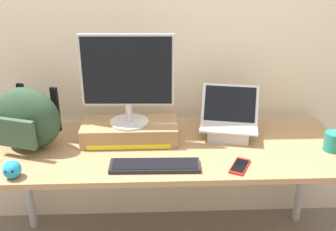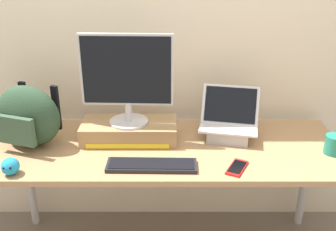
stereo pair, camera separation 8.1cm
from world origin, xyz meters
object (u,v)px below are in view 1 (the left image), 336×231
(coffee_mug, at_px, (333,142))
(desktop_monitor, at_px, (127,78))
(external_keyboard, at_px, (155,166))
(open_laptop, at_px, (229,126))
(cell_phone, at_px, (240,166))
(toner_box_yellow, at_px, (130,132))
(plush_toy, at_px, (12,169))
(messenger_backpack, at_px, (27,119))

(coffee_mug, bearing_deg, desktop_monitor, 171.49)
(external_keyboard, bearing_deg, desktop_monitor, 115.36)
(open_laptop, distance_m, cell_phone, 0.34)
(toner_box_yellow, bearing_deg, desktop_monitor, -92.97)
(open_laptop, xyz_separation_m, plush_toy, (-1.07, -0.39, -0.02))
(desktop_monitor, distance_m, open_laptop, 0.63)
(desktop_monitor, relative_size, plush_toy, 5.74)
(desktop_monitor, relative_size, open_laptop, 1.39)
(desktop_monitor, distance_m, messenger_backpack, 0.56)
(external_keyboard, height_order, messenger_backpack, messenger_backpack)
(desktop_monitor, bearing_deg, external_keyboard, -63.68)
(external_keyboard, bearing_deg, coffee_mug, 9.68)
(toner_box_yellow, relative_size, messenger_backpack, 1.25)
(messenger_backpack, bearing_deg, open_laptop, 23.08)
(plush_toy, bearing_deg, messenger_backpack, 89.51)
(coffee_mug, relative_size, cell_phone, 0.79)
(cell_phone, distance_m, plush_toy, 1.07)
(cell_phone, bearing_deg, plush_toy, -150.43)
(toner_box_yellow, xyz_separation_m, open_laptop, (0.55, 0.02, 0.01))
(toner_box_yellow, bearing_deg, open_laptop, 2.50)
(toner_box_yellow, height_order, plush_toy, toner_box_yellow)
(external_keyboard, xyz_separation_m, messenger_backpack, (-0.66, 0.24, 0.15))
(toner_box_yellow, relative_size, coffee_mug, 3.86)
(toner_box_yellow, bearing_deg, messenger_backpack, -173.36)
(open_laptop, relative_size, plush_toy, 4.12)
(desktop_monitor, xyz_separation_m, messenger_backpack, (-0.52, -0.06, -0.19))
(coffee_mug, height_order, plush_toy, coffee_mug)
(desktop_monitor, bearing_deg, cell_phone, -27.58)
(toner_box_yellow, height_order, messenger_backpack, messenger_backpack)
(open_laptop, bearing_deg, messenger_backpack, -164.16)
(desktop_monitor, bearing_deg, messenger_backpack, -171.34)
(desktop_monitor, relative_size, cell_phone, 2.87)
(messenger_backpack, bearing_deg, desktop_monitor, 25.08)
(open_laptop, xyz_separation_m, external_keyboard, (-0.42, -0.32, -0.05))
(desktop_monitor, height_order, cell_phone, desktop_monitor)
(plush_toy, bearing_deg, open_laptop, 19.74)
(external_keyboard, xyz_separation_m, plush_toy, (-0.66, -0.06, 0.03))
(toner_box_yellow, distance_m, desktop_monitor, 0.31)
(desktop_monitor, xyz_separation_m, external_keyboard, (0.13, -0.30, -0.35))
(coffee_mug, bearing_deg, toner_box_yellow, 171.43)
(messenger_backpack, height_order, cell_phone, messenger_backpack)
(toner_box_yellow, xyz_separation_m, external_keyboard, (0.13, -0.30, -0.04))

